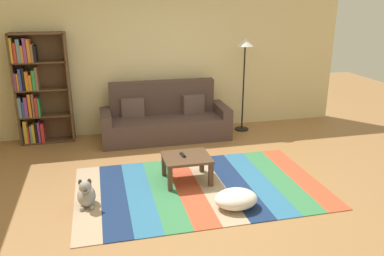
% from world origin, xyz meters
% --- Properties ---
extents(ground_plane, '(14.00, 14.00, 0.00)m').
position_xyz_m(ground_plane, '(0.00, 0.00, 0.00)').
color(ground_plane, '#9E7042').
extents(back_wall, '(6.80, 0.10, 2.70)m').
position_xyz_m(back_wall, '(0.00, 2.55, 1.35)').
color(back_wall, beige).
rests_on(back_wall, ground_plane).
extents(rug, '(3.27, 2.01, 0.01)m').
position_xyz_m(rug, '(-0.04, -0.07, 0.00)').
color(rug, tan).
rests_on(rug, ground_plane).
extents(couch, '(2.26, 0.80, 1.00)m').
position_xyz_m(couch, '(-0.15, 2.02, 0.34)').
color(couch, '#4C3833').
rests_on(couch, ground_plane).
extents(bookshelf, '(0.90, 0.28, 1.89)m').
position_xyz_m(bookshelf, '(-2.32, 2.31, 0.93)').
color(bookshelf, brown).
rests_on(bookshelf, ground_plane).
extents(coffee_table, '(0.64, 0.55, 0.36)m').
position_xyz_m(coffee_table, '(-0.18, 0.18, 0.31)').
color(coffee_table, '#513826').
rests_on(coffee_table, rug).
extents(pouf, '(0.53, 0.42, 0.23)m').
position_xyz_m(pouf, '(0.24, -0.69, 0.12)').
color(pouf, white).
rests_on(pouf, rug).
extents(dog, '(0.22, 0.35, 0.40)m').
position_xyz_m(dog, '(-1.52, -0.22, 0.16)').
color(dog, '#9E998E').
rests_on(dog, ground_plane).
extents(standing_lamp, '(0.32, 0.32, 1.73)m').
position_xyz_m(standing_lamp, '(1.36, 2.11, 1.45)').
color(standing_lamp, black).
rests_on(standing_lamp, ground_plane).
extents(tv_remote, '(0.06, 0.15, 0.02)m').
position_xyz_m(tv_remote, '(-0.22, 0.21, 0.38)').
color(tv_remote, black).
rests_on(tv_remote, coffee_table).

